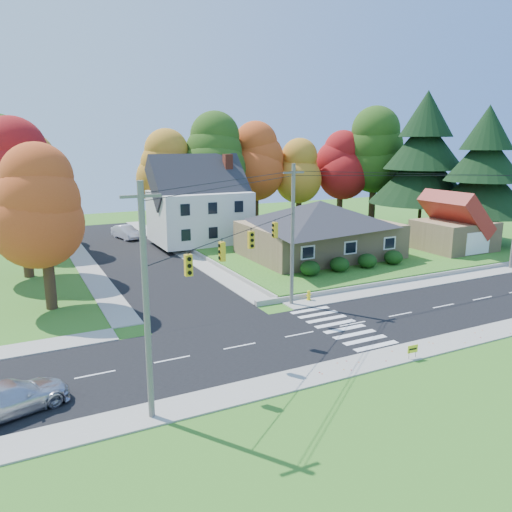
{
  "coord_description": "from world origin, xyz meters",
  "views": [
    {
      "loc": [
        -19.1,
        -24.26,
        11.42
      ],
      "look_at": [
        -2.95,
        8.0,
        3.16
      ],
      "focal_mm": 35.0,
      "sensor_mm": 36.0,
      "label": 1
    }
  ],
  "objects_px": {
    "white_car": "(126,232)",
    "fire_hydrant": "(309,296)",
    "silver_sedan": "(10,398)",
    "ranch_house": "(319,227)"
  },
  "relations": [
    {
      "from": "ranch_house",
      "to": "white_car",
      "type": "relative_size",
      "value": 3.03
    },
    {
      "from": "fire_hydrant",
      "to": "silver_sedan",
      "type": "bearing_deg",
      "value": -159.3
    },
    {
      "from": "white_car",
      "to": "fire_hydrant",
      "type": "height_order",
      "value": "white_car"
    },
    {
      "from": "ranch_house",
      "to": "silver_sedan",
      "type": "bearing_deg",
      "value": -146.88
    },
    {
      "from": "ranch_house",
      "to": "white_car",
      "type": "distance_m",
      "value": 24.69
    },
    {
      "from": "silver_sedan",
      "to": "fire_hydrant",
      "type": "distance_m",
      "value": 21.29
    },
    {
      "from": "white_car",
      "to": "fire_hydrant",
      "type": "distance_m",
      "value": 31.1
    },
    {
      "from": "white_car",
      "to": "ranch_house",
      "type": "bearing_deg",
      "value": -66.81
    },
    {
      "from": "ranch_house",
      "to": "fire_hydrant",
      "type": "height_order",
      "value": "ranch_house"
    },
    {
      "from": "ranch_house",
      "to": "fire_hydrant",
      "type": "distance_m",
      "value": 13.58
    }
  ]
}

